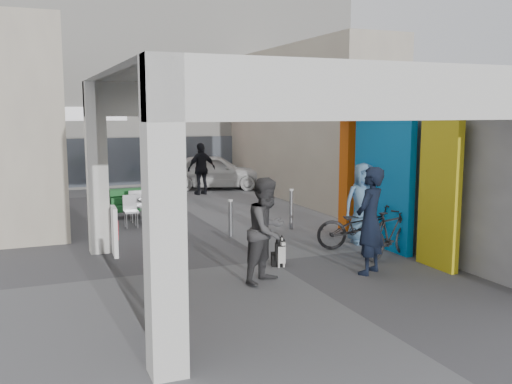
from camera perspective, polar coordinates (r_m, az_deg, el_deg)
name	(u,v)px	position (r m, az deg, el deg)	size (l,w,h in m)	color
ground	(270,261)	(11.24, 1.45, -6.91)	(90.00, 90.00, 0.00)	#5D5E63
arcade_canopy	(316,145)	(10.37, 6.06, 4.69)	(6.40, 6.45, 6.40)	silver
far_building	(135,84)	(24.35, -12.05, 10.49)	(18.00, 4.08, 8.00)	white
plaza_bldg_left	(17,126)	(17.45, -22.77, 6.14)	(2.00, 9.00, 5.00)	beige
plaza_bldg_right	(304,123)	(19.57, 4.78, 6.89)	(2.00, 9.00, 5.00)	beige
bollard_left	(164,220)	(12.93, -9.23, -2.81)	(0.09, 0.09, 0.97)	#94979D
bollard_center	(231,218)	(13.31, -2.56, -2.66)	(0.09, 0.09, 0.85)	#94979D
bollard_right	(291,210)	(14.12, 3.54, -1.76)	(0.09, 0.09, 0.99)	#94979D
advert_board_near	(162,292)	(7.87, -9.42, -9.83)	(0.14, 0.56, 1.00)	white
advert_board_far	(115,231)	(11.88, -13.94, -3.81)	(0.12, 0.55, 1.00)	white
cafe_set	(145,212)	(15.15, -11.03, -2.01)	(1.34, 1.08, 0.81)	#9D9EA2
produce_stand	(129,206)	(16.06, -12.60, -1.41)	(1.18, 0.64, 0.78)	black
crate_stack	(175,193)	(18.70, -8.15, -0.05)	(0.53, 0.47, 0.56)	#185521
border_collie	(279,253)	(10.83, 2.30, -6.16)	(0.22, 0.44, 0.61)	black
man_with_dog	(370,221)	(10.39, 11.33, -2.84)	(0.71, 0.46, 1.94)	black
man_back_turned	(267,230)	(9.70, 1.12, -3.85)	(0.88, 0.68, 1.81)	#404042
man_elderly	(363,203)	(12.78, 10.70, -1.10)	(0.88, 0.57, 1.79)	#5B86B2
man_crates	(202,169)	(19.97, -5.47, 2.32)	(1.06, 0.44, 1.81)	black
bicycle_front	(360,226)	(12.29, 10.39, -3.40)	(0.65, 1.86, 0.98)	black
bicycle_rear	(390,234)	(11.66, 13.29, -4.15)	(0.45, 1.60, 0.96)	black
white_van	(214,171)	(21.49, -4.24, 2.07)	(1.54, 3.84, 1.31)	white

